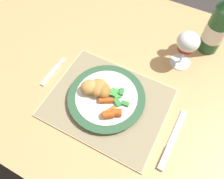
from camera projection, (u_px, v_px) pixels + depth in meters
name	position (u px, v px, depth m)	size (l,w,h in m)	color
ground_plane	(112.00, 136.00, 1.41)	(6.00, 6.00, 0.00)	#383333
dining_table	(112.00, 81.00, 0.85)	(1.30, 0.88, 0.74)	tan
placemat	(108.00, 102.00, 0.70)	(0.37, 0.30, 0.01)	#CCB789
dinner_plate	(106.00, 98.00, 0.69)	(0.25, 0.25, 0.02)	silver
breaded_croquettes	(97.00, 88.00, 0.67)	(0.11, 0.09, 0.04)	#B77F3D
green_beans_pile	(118.00, 95.00, 0.68)	(0.08, 0.06, 0.02)	#338438
glazed_carrots	(110.00, 110.00, 0.65)	(0.09, 0.08, 0.02)	#CC5119
fork	(52.00, 73.00, 0.75)	(0.02, 0.13, 0.01)	silver
table_knife	(171.00, 144.00, 0.63)	(0.02, 0.20, 0.01)	silver
wine_glass	(188.00, 44.00, 0.70)	(0.07, 0.07, 0.14)	silver
bottle	(218.00, 26.00, 0.73)	(0.07, 0.07, 0.28)	#23562D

